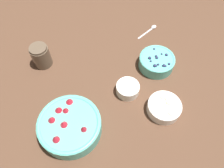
# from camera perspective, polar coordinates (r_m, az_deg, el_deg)

# --- Properties ---
(ground_plane) EXTENTS (4.00, 4.00, 0.00)m
(ground_plane) POSITION_cam_1_polar(r_m,az_deg,el_deg) (0.98, -3.29, 0.11)
(ground_plane) COLOR #4C3323
(bowl_strawberries) EXTENTS (0.24, 0.24, 0.09)m
(bowl_strawberries) POSITION_cam_1_polar(r_m,az_deg,el_deg) (0.85, -11.00, -10.54)
(bowl_strawberries) COLOR #56B7A8
(bowl_strawberries) RESTS_ON ground_plane
(bowl_blueberries) EXTENTS (0.16, 0.16, 0.07)m
(bowl_blueberries) POSITION_cam_1_polar(r_m,az_deg,el_deg) (1.03, 11.59, 5.83)
(bowl_blueberries) COLOR #56B7A8
(bowl_blueberries) RESTS_ON ground_plane
(bowl_bananas) EXTENTS (0.14, 0.14, 0.05)m
(bowl_bananas) POSITION_cam_1_polar(r_m,az_deg,el_deg) (0.91, 13.47, -5.87)
(bowl_bananas) COLOR white
(bowl_bananas) RESTS_ON ground_plane
(bowl_cream) EXTENTS (0.10, 0.10, 0.06)m
(bowl_cream) POSITION_cam_1_polar(r_m,az_deg,el_deg) (0.93, 4.13, -1.07)
(bowl_cream) COLOR white
(bowl_cream) RESTS_ON ground_plane
(jar_chocolate) EXTENTS (0.08, 0.08, 0.11)m
(jar_chocolate) POSITION_cam_1_polar(r_m,az_deg,el_deg) (1.06, -18.00, 6.88)
(jar_chocolate) COLOR brown
(jar_chocolate) RESTS_ON ground_plane
(spoon) EXTENTS (0.13, 0.08, 0.01)m
(spoon) POSITION_cam_1_polar(r_m,az_deg,el_deg) (1.21, 10.04, 13.89)
(spoon) COLOR silver
(spoon) RESTS_ON ground_plane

